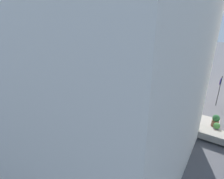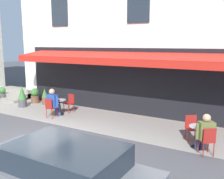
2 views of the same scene
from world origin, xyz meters
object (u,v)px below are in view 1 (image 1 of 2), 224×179
(potted_plant_by_steps, at_px, (167,117))
(potted_plant_entrance_left, at_px, (216,121))
(cafe_table_near_entrance, at_px, (145,102))
(potted_plant_entrance_right, at_px, (216,128))
(no_parking_sign, at_px, (220,86))
(parked_car_grey, at_px, (126,73))
(cafe_chair_red_corner_left, at_px, (141,104))
(seated_patron_in_blue, at_px, (148,98))
(potted_plant_under_sign, at_px, (178,120))
(potted_plant_mid_terrace, at_px, (180,111))
(cafe_table_mid_terrace, at_px, (88,83))
(cafe_chair_red_kerbside, at_px, (87,85))
(seated_companion_in_olive, at_px, (88,80))
(cafe_chair_red_facing_street, at_px, (88,80))
(cafe_chair_red_corner_right, at_px, (149,99))

(potted_plant_by_steps, height_order, potted_plant_entrance_left, potted_plant_by_steps)
(cafe_table_near_entrance, distance_m, potted_plant_entrance_right, 5.41)
(potted_plant_entrance_left, bearing_deg, no_parking_sign, 95.83)
(cafe_table_near_entrance, bearing_deg, parked_car_grey, 131.87)
(potted_plant_by_steps, bearing_deg, cafe_chair_red_corner_left, 165.23)
(cafe_table_near_entrance, height_order, seated_patron_in_blue, seated_patron_in_blue)
(potted_plant_under_sign, distance_m, potted_plant_mid_terrace, 1.08)
(cafe_table_mid_terrace, relative_size, potted_plant_by_steps, 0.83)
(cafe_table_mid_terrace, bearing_deg, parked_car_grey, 67.18)
(cafe_table_mid_terrace, distance_m, seated_patron_in_blue, 6.65)
(potted_plant_entrance_right, bearing_deg, potted_plant_under_sign, -169.89)
(cafe_chair_red_kerbside, relative_size, potted_plant_mid_terrace, 0.77)
(cafe_table_near_entrance, relative_size, parked_car_grey, 0.17)
(seated_companion_in_olive, xyz_separation_m, potted_plant_mid_terrace, (9.72, -1.28, -0.12))
(cafe_chair_red_facing_street, xyz_separation_m, parked_car_grey, (2.29, 4.02, 0.16))
(seated_companion_in_olive, distance_m, potted_plant_mid_terrace, 9.80)
(seated_patron_in_blue, height_order, potted_plant_mid_terrace, seated_patron_in_blue)
(cafe_table_mid_terrace, height_order, potted_plant_entrance_left, potted_plant_entrance_left)
(cafe_table_near_entrance, distance_m, no_parking_sign, 6.15)
(no_parking_sign, xyz_separation_m, parked_car_grey, (-9.58, 1.73, -1.08))
(potted_plant_by_steps, distance_m, potted_plant_entrance_left, 3.28)
(cafe_chair_red_corner_left, bearing_deg, cafe_chair_red_kerbside, 172.13)
(cafe_chair_red_corner_left, height_order, cafe_table_mid_terrace, cafe_chair_red_corner_left)
(cafe_chair_red_corner_right, xyz_separation_m, potted_plant_mid_terrace, (2.82, -0.82, 0.03))
(potted_plant_by_steps, xyz_separation_m, potted_plant_mid_terrace, (0.64, 1.04, 0.13))
(cafe_chair_red_facing_street, distance_m, potted_plant_mid_terrace, 9.96)
(potted_plant_entrance_left, bearing_deg, cafe_chair_red_kerbside, 179.19)
(potted_plant_by_steps, bearing_deg, cafe_table_mid_terrace, 167.23)
(cafe_table_near_entrance, distance_m, potted_plant_under_sign, 3.24)
(cafe_chair_red_kerbside, xyz_separation_m, potted_plant_under_sign, (9.29, -1.48, -0.12))
(potted_plant_entrance_left, bearing_deg, parked_car_grey, 152.32)
(seated_companion_in_olive, height_order, parked_car_grey, parked_car_grey)
(cafe_table_mid_terrace, relative_size, potted_plant_entrance_right, 0.96)
(cafe_chair_red_corner_left, bearing_deg, cafe_table_near_entrance, 79.31)
(cafe_table_near_entrance, distance_m, potted_plant_entrance_left, 5.20)
(no_parking_sign, bearing_deg, potted_plant_entrance_left, -84.17)
(seated_patron_in_blue, distance_m, no_parking_sign, 5.87)
(cafe_chair_red_corner_right, bearing_deg, no_parking_sign, 31.10)
(cafe_table_near_entrance, bearing_deg, cafe_table_mid_terrace, 173.38)
(seated_companion_in_olive, bearing_deg, potted_plant_by_steps, -14.38)
(cafe_chair_red_kerbside, relative_size, potted_plant_under_sign, 1.06)
(cafe_chair_red_facing_street, height_order, potted_plant_mid_terrace, potted_plant_mid_terrace)
(seated_companion_in_olive, bearing_deg, potted_plant_entrance_left, -4.86)
(cafe_table_mid_terrace, distance_m, potted_plant_under_sign, 9.83)
(cafe_chair_red_kerbside, xyz_separation_m, seated_companion_in_olive, (-0.59, 0.86, 0.15))
(seated_patron_in_blue, bearing_deg, potted_plant_under_sign, -29.03)
(seated_patron_in_blue, xyz_separation_m, parked_car_grey, (-4.74, 4.87, -0.01))
(cafe_chair_red_facing_street, bearing_deg, potted_plant_by_steps, -15.16)
(cafe_table_mid_terrace, bearing_deg, cafe_chair_red_kerbside, -58.12)
(potted_plant_mid_terrace, height_order, parked_car_grey, parked_car_grey)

